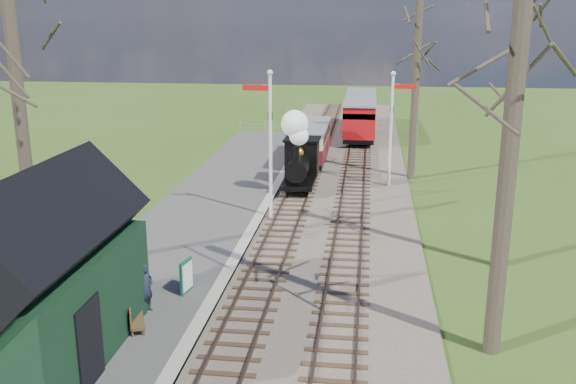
% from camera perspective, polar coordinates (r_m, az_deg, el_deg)
% --- Properties ---
extents(distant_hills, '(114.40, 48.00, 22.02)m').
position_cam_1_polar(distant_hills, '(77.55, 5.54, -3.06)').
color(distant_hills, '#385B23').
rests_on(distant_hills, ground).
extents(ballast_bed, '(8.00, 60.00, 0.10)m').
position_cam_1_polar(ballast_bed, '(32.31, 3.60, 0.66)').
color(ballast_bed, brown).
rests_on(ballast_bed, ground).
extents(track_near, '(1.60, 60.00, 0.15)m').
position_cam_1_polar(track_near, '(32.41, 1.31, 0.82)').
color(track_near, brown).
rests_on(track_near, ground).
extents(track_far, '(1.60, 60.00, 0.15)m').
position_cam_1_polar(track_far, '(32.25, 5.91, 0.67)').
color(track_far, brown).
rests_on(track_far, ground).
extents(platform, '(5.00, 44.00, 0.20)m').
position_cam_1_polar(platform, '(25.49, -8.45, -3.43)').
color(platform, '#474442').
rests_on(platform, ground).
extents(coping_strip, '(0.40, 44.00, 0.21)m').
position_cam_1_polar(coping_strip, '(24.98, -3.36, -3.66)').
color(coping_strip, '#B2AD9E').
rests_on(coping_strip, ground).
extents(station_shed, '(3.25, 6.30, 4.78)m').
position_cam_1_polar(station_shed, '(16.32, -20.96, -7.19)').
color(station_shed, black).
rests_on(station_shed, platform).
extents(semaphore_near, '(1.22, 0.24, 6.22)m').
position_cam_1_polar(semaphore_near, '(25.93, -1.73, 5.10)').
color(semaphore_near, silver).
rests_on(semaphore_near, ground).
extents(semaphore_far, '(1.22, 0.24, 5.72)m').
position_cam_1_polar(semaphore_far, '(31.60, 9.30, 6.28)').
color(semaphore_far, silver).
rests_on(semaphore_far, ground).
extents(bare_trees, '(15.51, 22.39, 12.00)m').
position_cam_1_polar(bare_trees, '(19.63, 1.65, 6.47)').
color(bare_trees, '#382D23').
rests_on(bare_trees, ground).
extents(fence_line, '(12.60, 0.08, 1.00)m').
position_cam_1_polar(fence_line, '(45.94, 3.51, 5.72)').
color(fence_line, slate).
rests_on(fence_line, ground).
extents(locomotive, '(1.59, 3.70, 3.97)m').
position_cam_1_polar(locomotive, '(30.62, 1.03, 3.34)').
color(locomotive, black).
rests_on(locomotive, ground).
extents(coach, '(1.85, 6.35, 1.95)m').
position_cam_1_polar(coach, '(36.63, 2.08, 4.55)').
color(coach, black).
rests_on(coach, ground).
extents(red_carriage_a, '(2.16, 5.35, 2.27)m').
position_cam_1_polar(red_carriage_a, '(43.18, 6.37, 6.39)').
color(red_carriage_a, black).
rests_on(red_carriage_a, ground).
extents(red_carriage_b, '(2.16, 5.35, 2.27)m').
position_cam_1_polar(red_carriage_b, '(48.62, 6.50, 7.39)').
color(red_carriage_b, black).
rests_on(red_carriage_b, ground).
extents(sign_board, '(0.22, 0.70, 1.02)m').
position_cam_1_polar(sign_board, '(19.62, -9.02, -7.41)').
color(sign_board, '#104E34').
rests_on(sign_board, platform).
extents(bench, '(0.86, 1.34, 0.74)m').
position_cam_1_polar(bench, '(17.89, -13.63, -10.58)').
color(bench, '#4F361C').
rests_on(bench, platform).
extents(person, '(0.51, 0.61, 1.43)m').
position_cam_1_polar(person, '(18.51, -12.52, -8.34)').
color(person, '#191F2E').
rests_on(person, platform).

